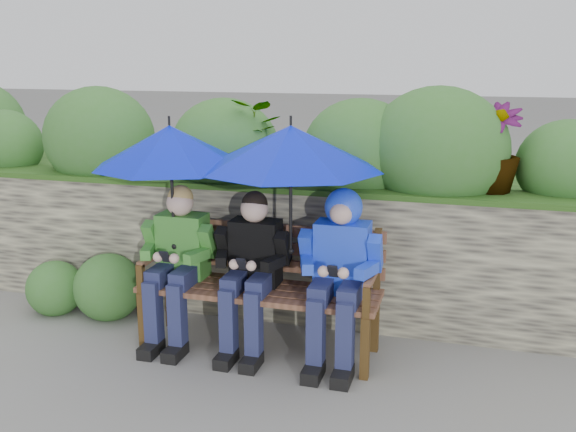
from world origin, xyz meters
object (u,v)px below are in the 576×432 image
(umbrella_left, at_px, (170,146))
(boy_middle, at_px, (251,265))
(boy_left, at_px, (177,257))
(boy_right, at_px, (339,263))
(park_bench, at_px, (262,279))
(umbrella_right, at_px, (291,148))

(umbrella_left, bearing_deg, boy_middle, -1.09)
(boy_left, xyz_separation_m, boy_middle, (0.53, 0.00, -0.00))
(boy_right, bearing_deg, boy_left, -179.54)
(park_bench, height_order, umbrella_right, umbrella_right)
(boy_left, height_order, boy_right, boy_right)
(boy_middle, bearing_deg, boy_left, -179.90)
(umbrella_left, height_order, umbrella_right, umbrella_right)
(boy_left, xyz_separation_m, boy_right, (1.13, 0.01, 0.06))
(boy_left, distance_m, boy_middle, 0.53)
(boy_left, height_order, umbrella_right, umbrella_right)
(boy_left, bearing_deg, park_bench, 7.17)
(boy_middle, xyz_separation_m, boy_right, (0.59, 0.01, 0.06))
(park_bench, relative_size, umbrella_right, 1.36)
(park_bench, distance_m, boy_right, 0.58)
(umbrella_right, bearing_deg, boy_right, -9.56)
(boy_middle, bearing_deg, boy_right, 0.79)
(boy_middle, bearing_deg, umbrella_right, 14.45)
(boy_right, height_order, umbrella_right, umbrella_right)
(park_bench, height_order, boy_right, boy_right)
(boy_left, distance_m, umbrella_right, 1.11)
(boy_left, distance_m, umbrella_left, 0.76)
(umbrella_right, bearing_deg, boy_middle, -165.55)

